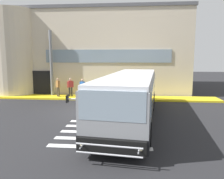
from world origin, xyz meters
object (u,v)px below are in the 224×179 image
(entry_support_column, at_px, (51,63))
(bus_main_foreground, at_px, (131,97))
(passenger_by_doorway, at_px, (70,86))
(safety_bollard_yellow, at_px, (83,96))
(passenger_at_curb_edge, at_px, (83,87))
(passenger_near_column, at_px, (58,86))

(entry_support_column, xyz_separation_m, bus_main_foreground, (7.45, -7.16, -1.81))
(passenger_by_doorway, bearing_deg, safety_bollard_yellow, -41.85)
(entry_support_column, relative_size, passenger_at_curb_edge, 3.57)
(passenger_near_column, bearing_deg, safety_bollard_yellow, -23.57)
(entry_support_column, height_order, safety_bollard_yellow, entry_support_column)
(passenger_by_doorway, height_order, safety_bollard_yellow, passenger_by_doorway)
(bus_main_foreground, distance_m, passenger_at_curb_edge, 7.44)
(bus_main_foreground, relative_size, safety_bollard_yellow, 13.20)
(entry_support_column, xyz_separation_m, safety_bollard_yellow, (3.36, -1.80, -2.69))
(entry_support_column, xyz_separation_m, passenger_near_column, (0.80, -0.68, -2.06))
(bus_main_foreground, relative_size, passenger_at_curb_edge, 7.09)
(passenger_by_doorway, relative_size, safety_bollard_yellow, 1.86)
(passenger_near_column, bearing_deg, entry_support_column, 139.47)
(passenger_at_curb_edge, distance_m, safety_bollard_yellow, 0.98)
(passenger_by_doorway, height_order, passenger_at_curb_edge, same)
(passenger_near_column, relative_size, safety_bollard_yellow, 1.86)
(passenger_by_doorway, relative_size, passenger_at_curb_edge, 1.00)
(bus_main_foreground, xyz_separation_m, passenger_near_column, (-6.65, 6.48, -0.26))
(entry_support_column, bearing_deg, bus_main_foreground, -43.89)
(passenger_at_curb_edge, bearing_deg, entry_support_column, 161.13)
(passenger_near_column, bearing_deg, passenger_by_doorway, 9.62)
(passenger_by_doorway, xyz_separation_m, passenger_at_curb_edge, (1.26, -0.58, -0.03))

